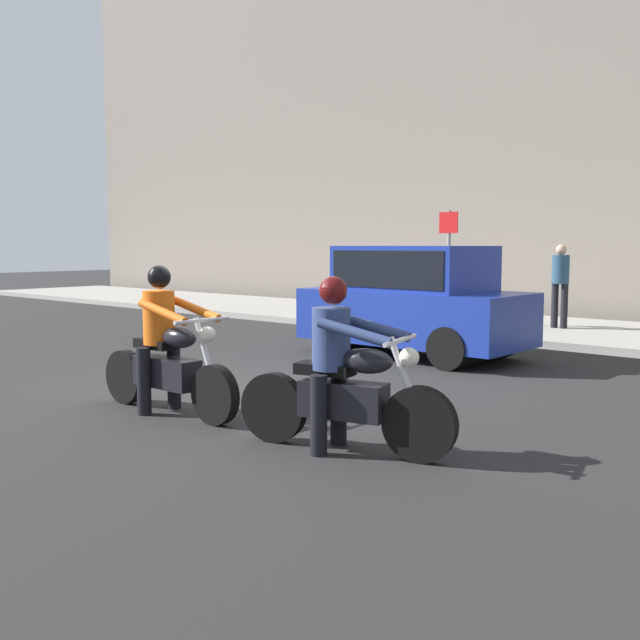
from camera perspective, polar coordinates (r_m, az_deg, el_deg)
The scene contains 8 objects.
ground_plane at distance 9.45m, azimuth -5.23°, elevation -5.27°, with size 80.00×80.00×0.00m, color #252525.
sidewalk_slab at distance 15.95m, azimuth 16.21°, elevation -0.66°, with size 40.00×4.40×0.14m, color #99968E.
building_facade at distance 19.72m, azimuth 21.40°, elevation 21.24°, with size 40.00×1.40×14.35m, color slate.
motorcycle_with_rider_denim_blue at distance 6.47m, azimuth 1.71°, elevation -4.68°, with size 2.03×0.80×1.55m.
motorcycle_with_rider_orange_stripe at distance 8.09m, azimuth -11.85°, elevation -2.55°, with size 2.17×0.70×1.60m.
parked_hatchback_cobalt_blue at distance 12.03m, azimuth 7.31°, elevation 1.57°, with size 3.66×1.76×1.80m.
street_sign_post at distance 15.70m, azimuth 9.93°, elevation 4.96°, with size 0.44×0.08×2.39m.
pedestrian_bystander at distance 15.55m, azimuth 18.12°, elevation 3.01°, with size 0.34×0.34×1.68m.
Camera 1 is at (6.77, -6.34, 1.82)m, focal length 41.29 mm.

